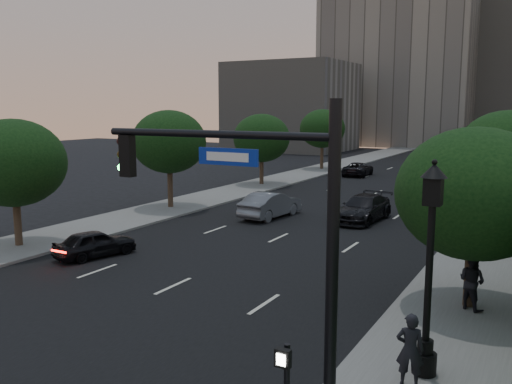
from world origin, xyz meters
The scene contains 21 objects.
ground centered at (0.00, 0.00, 0.00)m, with size 160.00×160.00×0.00m, color black.
road_surface centered at (0.00, 30.00, 0.01)m, with size 16.00×140.00×0.02m, color black.
sidewalk_left centered at (-10.25, 30.00, 0.07)m, with size 4.50×140.00×0.15m, color slate.
office_block_left centered at (-14.00, 92.00, 16.00)m, with size 26.00×20.00×32.00m, color gray.
office_block_filler centered at (-26.00, 70.00, 7.00)m, with size 18.00×16.00×14.00m, color gray.
tree_right_a centered at (10.30, 8.00, 4.02)m, with size 5.20×5.20×6.24m.
tree_right_b centered at (10.30, 20.00, 4.52)m, with size 5.20×5.20×6.74m.
tree_left_a centered at (-10.30, 6.00, 4.21)m, with size 5.00×5.00×6.34m.
tree_left_b centered at (-10.30, 18.00, 4.58)m, with size 5.00×5.00×6.71m.
tree_left_c centered at (-10.30, 31.00, 4.21)m, with size 5.00×5.00×6.34m.
tree_left_d centered at (-10.30, 45.00, 4.58)m, with size 5.00×5.00×6.71m.
traffic_signal_mast centered at (7.96, -1.68, 3.67)m, with size 5.68×0.56×7.00m.
street_lamp centered at (10.04, 2.36, 2.63)m, with size 0.64×0.64×5.62m.
sedan_near_left centered at (-5.77, 6.64, 0.64)m, with size 1.52×3.78×1.29m, color black.
sedan_mid_left centered at (-2.95, 18.72, 0.82)m, with size 1.73×4.95×1.63m, color slate.
sedan_far_left centered at (-5.04, 41.92, 0.69)m, with size 2.28×4.95×1.37m, color black.
sedan_near_right centered at (2.48, 20.50, 0.79)m, with size 2.21×5.43×1.57m, color black.
sedan_far_right centered at (6.16, 32.81, 0.68)m, with size 1.60×3.98×1.36m, color #515458.
pedestrian_a centered at (9.84, 1.57, 1.07)m, with size 0.67×0.44×1.83m, color black.
pedestrian_b centered at (10.42, 7.71, 1.11)m, with size 0.93×0.73×1.92m, color black.
pedestrian_c centered at (10.43, 16.29, 1.04)m, with size 1.04×0.43×1.77m, color black.
Camera 1 is at (12.60, -10.98, 6.83)m, focal length 38.00 mm.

